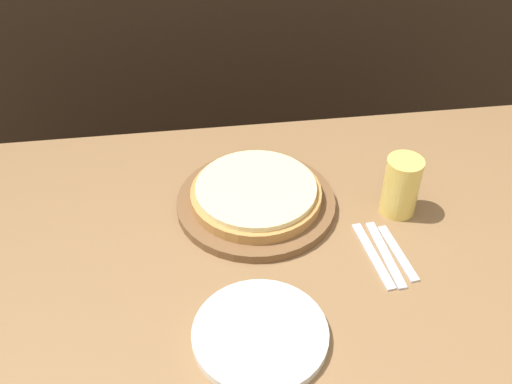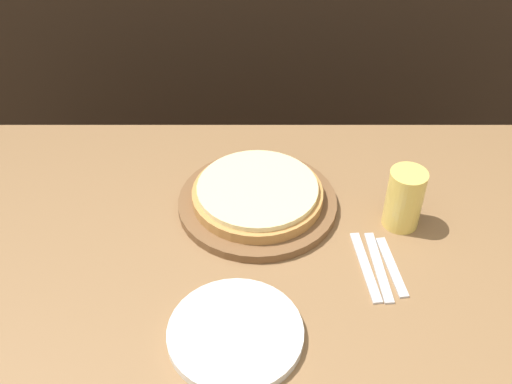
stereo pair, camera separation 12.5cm
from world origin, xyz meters
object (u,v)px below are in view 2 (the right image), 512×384
Objects in this scene: fork at (364,266)px; dinner_knife at (377,266)px; pizza_on_board at (256,198)px; dinner_plate at (234,334)px; beer_glass at (403,196)px; spoon at (390,266)px.

fork is 0.02m from dinner_knife.
dinner_plate is at bearing -96.48° from pizza_on_board.
beer_glass is 0.73× the size of dinner_knife.
dinner_knife and spoon have the same top height.
dinner_plate is (-0.33, -0.29, -0.06)m from beer_glass.
beer_glass is at bearing 73.16° from spoon.
fork is at bearing 180.00° from spoon.
spoon is (-0.04, -0.13, -0.07)m from beer_glass.
pizza_on_board is 1.86× the size of fork.
fork and spoon have the same top height.
fork is 1.17× the size of spoon.
beer_glass reaches higher than dinner_knife.
dinner_knife is (0.23, -0.18, -0.02)m from pizza_on_board.
beer_glass reaches higher than dinner_plate.
beer_glass is 0.56× the size of dinner_plate.
dinner_knife is at bearing 180.00° from spoon.
beer_glass is at bearing 63.33° from dinner_knife.
fork is (0.21, -0.18, -0.02)m from pizza_on_board.
fork is 1.00× the size of dinner_knife.
pizza_on_board reaches higher than dinner_knife.
dinner_plate is 1.29× the size of dinner_knife.
pizza_on_board is 0.31m from spoon.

